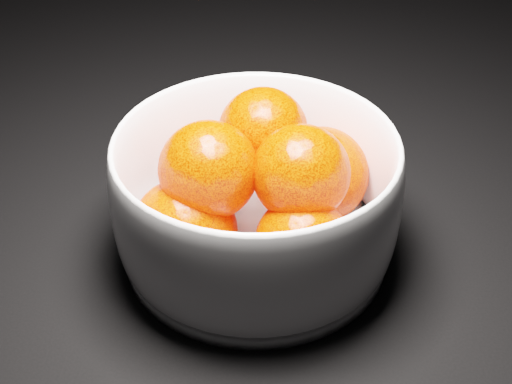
{
  "coord_description": "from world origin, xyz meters",
  "views": [
    {
      "loc": [
        0.28,
        -0.19,
        0.4
      ],
      "look_at": [
        0.25,
        0.25,
        0.06
      ],
      "focal_mm": 50.0,
      "sensor_mm": 36.0,
      "label": 1
    }
  ],
  "objects": [
    {
      "name": "orange_pile",
      "position": [
        0.25,
        0.25,
        0.07
      ],
      "size": [
        0.18,
        0.16,
        0.12
      ],
      "color": "#FF2C04",
      "rests_on": "bowl"
    },
    {
      "name": "bowl",
      "position": [
        0.25,
        0.25,
        0.06
      ],
      "size": [
        0.23,
        0.23,
        0.11
      ],
      "rotation": [
        0.0,
        0.0,
        0.21
      ],
      "color": "white",
      "rests_on": "ground"
    }
  ]
}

